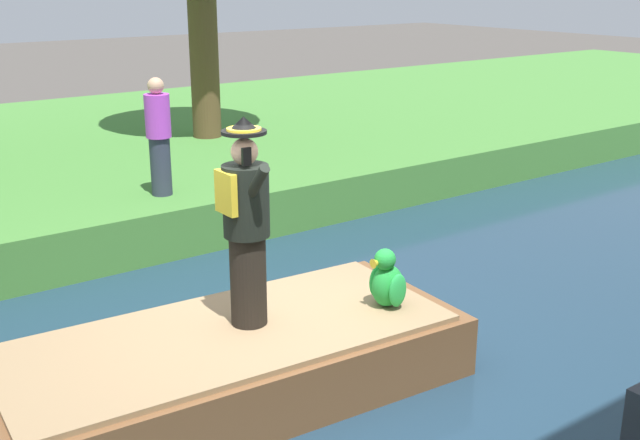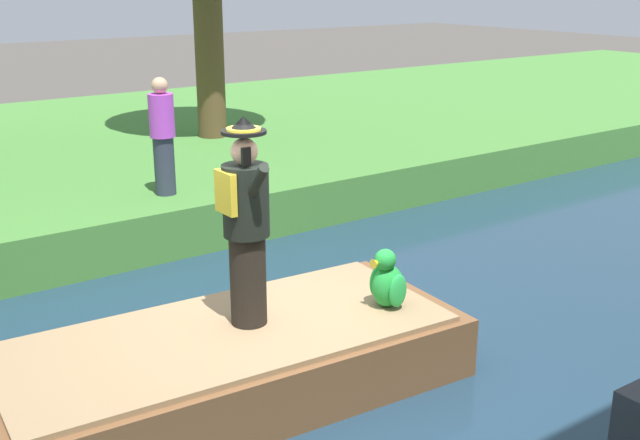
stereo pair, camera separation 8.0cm
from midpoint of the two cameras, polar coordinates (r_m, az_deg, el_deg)
ground_plane at (r=7.50m, az=-2.33°, el=-11.86°), size 80.00×80.00×0.00m
canal_water at (r=7.48m, az=-2.33°, el=-11.52°), size 6.71×48.00×0.10m
grass_bank_near at (r=14.77m, az=-20.85°, el=3.51°), size 10.24×48.00×0.77m
boat at (r=7.05m, az=-6.39°, el=-10.31°), size 2.10×4.32×0.61m
person_pirate at (r=6.71m, az=-5.07°, el=-0.27°), size 0.61×0.42×1.85m
parrot_plush at (r=7.28m, az=5.24°, el=-4.50°), size 0.36×0.34×0.57m
person_bystander at (r=10.80m, az=-11.18°, el=6.03°), size 0.34×0.34×1.60m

